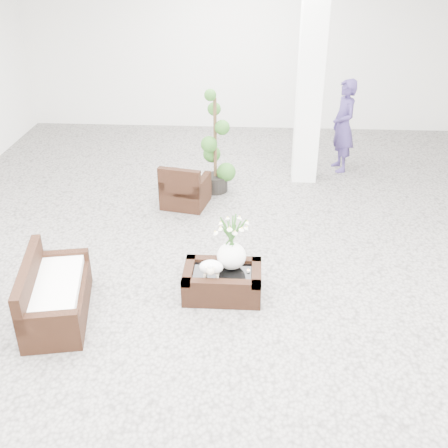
# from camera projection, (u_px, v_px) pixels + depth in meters

# --- Properties ---
(ground) EXTENTS (11.00, 11.00, 0.00)m
(ground) POSITION_uv_depth(u_px,v_px,m) (224.00, 262.00, 7.06)
(ground) COLOR gray
(ground) RESTS_ON ground
(column) EXTENTS (0.40, 0.40, 3.50)m
(column) POSITION_uv_depth(u_px,v_px,m) (310.00, 76.00, 8.62)
(column) COLOR white
(column) RESTS_ON ground
(coffee_table) EXTENTS (0.90, 0.60, 0.31)m
(coffee_table) POSITION_uv_depth(u_px,v_px,m) (222.00, 283.00, 6.38)
(coffee_table) COLOR #311A0E
(coffee_table) RESTS_ON ground
(sheep_figurine) EXTENTS (0.28, 0.23, 0.21)m
(sheep_figurine) POSITION_uv_depth(u_px,v_px,m) (211.00, 269.00, 6.17)
(sheep_figurine) COLOR white
(sheep_figurine) RESTS_ON coffee_table
(planter_narcissus) EXTENTS (0.44, 0.44, 0.80)m
(planter_narcissus) POSITION_uv_depth(u_px,v_px,m) (232.00, 238.00, 6.19)
(planter_narcissus) COLOR white
(planter_narcissus) RESTS_ON coffee_table
(tealight) EXTENTS (0.04, 0.04, 0.03)m
(tealight) POSITION_uv_depth(u_px,v_px,m) (248.00, 271.00, 6.30)
(tealight) COLOR white
(tealight) RESTS_ON coffee_table
(armchair) EXTENTS (0.77, 0.75, 0.69)m
(armchair) POSITION_uv_depth(u_px,v_px,m) (185.00, 184.00, 8.38)
(armchair) COLOR #311A0E
(armchair) RESTS_ON ground
(loveseat) EXTENTS (0.86, 1.39, 0.69)m
(loveseat) POSITION_uv_depth(u_px,v_px,m) (56.00, 289.00, 5.94)
(loveseat) COLOR #311A0E
(loveseat) RESTS_ON ground
(topiary) EXTENTS (0.44, 0.44, 1.66)m
(topiary) POSITION_uv_depth(u_px,v_px,m) (215.00, 143.00, 8.60)
(topiary) COLOR #254F19
(topiary) RESTS_ON ground
(shopper) EXTENTS (0.51, 0.66, 1.61)m
(shopper) POSITION_uv_depth(u_px,v_px,m) (343.00, 126.00, 9.41)
(shopper) COLOR #3A2D64
(shopper) RESTS_ON ground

